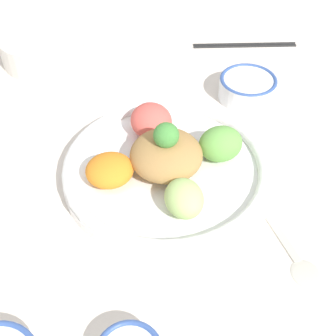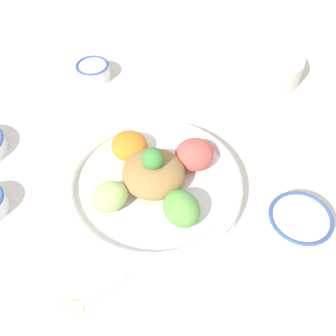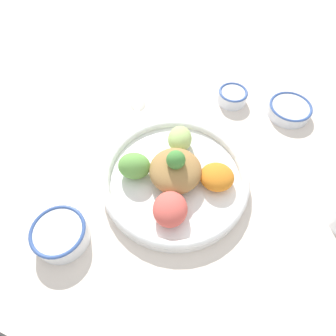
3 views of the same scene
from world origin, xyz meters
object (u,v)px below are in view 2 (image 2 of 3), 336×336
rice_bowl_blue (299,223)px  side_serving_bowl (266,65)px  serving_spoon_main (82,304)px  salad_platter (155,181)px  sauce_bowl_red (93,71)px

rice_bowl_blue → side_serving_bowl: size_ratio=0.63×
side_serving_bowl → serving_spoon_main: side_serving_bowl is taller
salad_platter → side_serving_bowl: (0.20, 0.39, 0.01)m
serving_spoon_main → rice_bowl_blue: bearing=-16.0°
salad_platter → serving_spoon_main: size_ratio=3.07×
side_serving_bowl → sauce_bowl_red: bearing=-169.4°
sauce_bowl_red → rice_bowl_blue: (0.48, -0.36, 0.00)m
salad_platter → serving_spoon_main: salad_platter is taller
sauce_bowl_red → salad_platter: bearing=-56.0°
sauce_bowl_red → serving_spoon_main: size_ratio=0.75×
salad_platter → sauce_bowl_red: salad_platter is taller
sauce_bowl_red → side_serving_bowl: side_serving_bowl is taller
salad_platter → serving_spoon_main: (-0.07, -0.24, -0.02)m
rice_bowl_blue → serving_spoon_main: bearing=-150.2°
rice_bowl_blue → serving_spoon_main: size_ratio=1.01×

